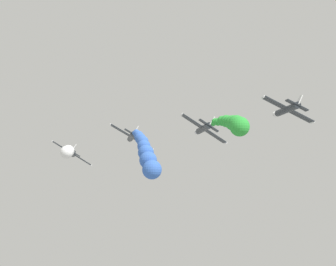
% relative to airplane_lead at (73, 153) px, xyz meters
% --- Properties ---
extents(airplane_lead, '(8.35, 10.35, 5.28)m').
position_rel_airplane_lead_xyz_m(airplane_lead, '(0.00, 0.00, 0.00)').
color(airplane_lead, '#23282D').
extents(smoke_trail_lead, '(2.28, 13.76, 2.94)m').
position_rel_airplane_lead_xyz_m(smoke_trail_lead, '(-0.21, -15.64, -0.78)').
color(smoke_trail_lead, white).
extents(airplane_left_inner, '(8.47, 10.35, 5.08)m').
position_rel_airplane_lead_xyz_m(airplane_left_inner, '(11.48, -10.34, 2.54)').
color(airplane_left_inner, '#23282D').
extents(smoke_trail_left_inner, '(2.93, 22.27, 9.12)m').
position_rel_airplane_lead_xyz_m(smoke_trail_left_inner, '(11.88, -33.15, -2.28)').
color(smoke_trail_left_inner, blue).
extents(airplane_right_inner, '(8.28, 10.35, 5.40)m').
position_rel_airplane_lead_xyz_m(airplane_right_inner, '(23.46, -19.82, 3.21)').
color(airplane_right_inner, '#23282D').
extents(smoke_trail_right_inner, '(2.70, 18.68, 4.46)m').
position_rel_airplane_lead_xyz_m(smoke_trail_right_inner, '(23.27, -39.92, 1.53)').
color(smoke_trail_right_inner, green).
extents(airplane_left_outer, '(8.78, 10.35, 4.45)m').
position_rel_airplane_lead_xyz_m(airplane_left_outer, '(35.68, -28.47, 5.57)').
color(airplane_left_outer, '#23282D').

